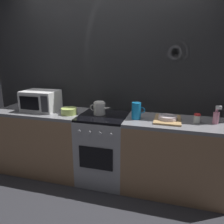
# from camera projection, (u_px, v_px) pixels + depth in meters

# --- Properties ---
(ground_plane) EXTENTS (8.00, 8.00, 0.00)m
(ground_plane) POSITION_uv_depth(u_px,v_px,m) (104.00, 178.00, 2.95)
(ground_plane) COLOR #2D2D33
(back_wall) EXTENTS (3.60, 0.05, 2.40)m
(back_wall) POSITION_uv_depth(u_px,v_px,m) (110.00, 88.00, 2.92)
(back_wall) COLOR gray
(back_wall) RESTS_ON ground_plane
(counter_left) EXTENTS (1.20, 0.60, 0.90)m
(counter_left) POSITION_uv_depth(u_px,v_px,m) (44.00, 140.00, 3.06)
(counter_left) COLOR #997251
(counter_left) RESTS_ON ground_plane
(stove_unit) EXTENTS (0.60, 0.63, 0.90)m
(stove_unit) POSITION_uv_depth(u_px,v_px,m) (104.00, 148.00, 2.82)
(stove_unit) COLOR #9E9EA3
(stove_unit) RESTS_ON ground_plane
(counter_right) EXTENTS (1.20, 0.60, 0.90)m
(counter_right) POSITION_uv_depth(u_px,v_px,m) (174.00, 157.00, 2.59)
(counter_right) COLOR #997251
(counter_right) RESTS_ON ground_plane
(microwave) EXTENTS (0.46, 0.35, 0.27)m
(microwave) POSITION_uv_depth(u_px,v_px,m) (41.00, 101.00, 2.90)
(microwave) COLOR white
(microwave) RESTS_ON counter_left
(kettle) EXTENTS (0.28, 0.15, 0.17)m
(kettle) POSITION_uv_depth(u_px,v_px,m) (99.00, 108.00, 2.72)
(kettle) COLOR white
(kettle) RESTS_ON stove_unit
(mixing_bowl) EXTENTS (0.20, 0.20, 0.08)m
(mixing_bowl) POSITION_uv_depth(u_px,v_px,m) (69.00, 111.00, 2.74)
(mixing_bowl) COLOR #B7D166
(mixing_bowl) RESTS_ON counter_left
(pitcher) EXTENTS (0.16, 0.11, 0.20)m
(pitcher) POSITION_uv_depth(u_px,v_px,m) (136.00, 111.00, 2.53)
(pitcher) COLOR #198CD8
(pitcher) RESTS_ON counter_right
(dish_pile) EXTENTS (0.30, 0.40, 0.07)m
(dish_pile) POSITION_uv_depth(u_px,v_px,m) (168.00, 119.00, 2.48)
(dish_pile) COLOR tan
(dish_pile) RESTS_ON counter_right
(spice_jar) EXTENTS (0.08, 0.08, 0.10)m
(spice_jar) POSITION_uv_depth(u_px,v_px,m) (197.00, 118.00, 2.40)
(spice_jar) COLOR silver
(spice_jar) RESTS_ON counter_right
(spray_bottle) EXTENTS (0.08, 0.06, 0.20)m
(spray_bottle) POSITION_uv_depth(u_px,v_px,m) (216.00, 117.00, 2.36)
(spray_bottle) COLOR pink
(spray_bottle) RESTS_ON counter_right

